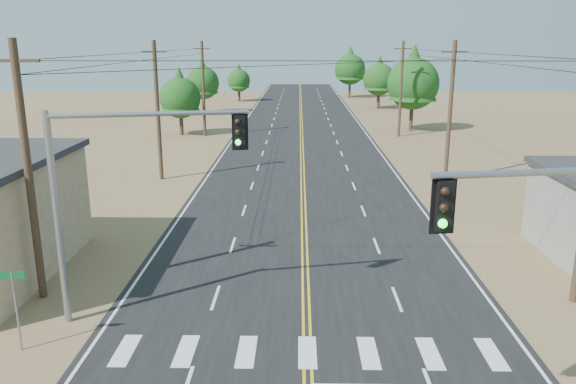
{
  "coord_description": "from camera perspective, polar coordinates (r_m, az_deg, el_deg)",
  "views": [
    {
      "loc": [
        -0.32,
        -8.39,
        9.83
      ],
      "look_at": [
        -0.78,
        15.31,
        3.5
      ],
      "focal_mm": 35.0,
      "sensor_mm": 36.0,
      "label": 1
    }
  ],
  "objects": [
    {
      "name": "utility_pole_left_mid",
      "position": [
        41.92,
        -13.1,
        8.12
      ],
      "size": [
        1.8,
        0.3,
        10.0
      ],
      "color": "#4C3826",
      "rests_on": "ground"
    },
    {
      "name": "signal_mast_left",
      "position": [
        20.41,
        -17.29,
        1.23
      ],
      "size": [
        6.72,
        1.69,
        7.68
      ],
      "rotation": [
        0.0,
        0.0,
        0.21
      ],
      "color": "gray",
      "rests_on": "ground"
    },
    {
      "name": "utility_pole_right_far",
      "position": [
        61.54,
        11.4,
        10.28
      ],
      "size": [
        1.8,
        0.3,
        10.0
      ],
      "color": "#4C3826",
      "rests_on": "ground"
    },
    {
      "name": "tree_left_near",
      "position": [
        62.48,
        -10.92,
        9.78
      ],
      "size": [
        4.4,
        4.4,
        7.33
      ],
      "color": "#3F2D1E",
      "rests_on": "ground"
    },
    {
      "name": "utility_pole_left_near",
      "position": [
        23.27,
        -24.88,
        1.86
      ],
      "size": [
        1.8,
        0.3,
        10.0
      ],
      "color": "#4C3826",
      "rests_on": "ground"
    },
    {
      "name": "utility_pole_right_mid",
      "position": [
        42.08,
        16.15,
        7.94
      ],
      "size": [
        1.8,
        0.3,
        10.0
      ],
      "color": "#4C3826",
      "rests_on": "ground"
    },
    {
      "name": "tree_right_mid",
      "position": [
        87.57,
        9.26,
        11.55
      ],
      "size": [
        4.82,
        4.82,
        8.03
      ],
      "color": "#3F2D1E",
      "rests_on": "ground"
    },
    {
      "name": "road",
      "position": [
        39.63,
        1.53,
        0.6
      ],
      "size": [
        15.0,
        200.0,
        0.02
      ],
      "primitive_type": "cube",
      "color": "black",
      "rests_on": "ground"
    },
    {
      "name": "utility_pole_left_far",
      "position": [
        61.43,
        -8.59,
        10.39
      ],
      "size": [
        1.8,
        0.3,
        10.0
      ],
      "color": "#4C3826",
      "rests_on": "ground"
    },
    {
      "name": "tree_right_far",
      "position": [
        105.06,
        6.34,
        12.59
      ],
      "size": [
        5.54,
        5.54,
        9.24
      ],
      "color": "#3F2D1E",
      "rests_on": "ground"
    },
    {
      "name": "tree_left_far",
      "position": [
        98.18,
        -5.02,
        11.45
      ],
      "size": [
        3.85,
        3.85,
        6.42
      ],
      "color": "#3F2D1E",
      "rests_on": "ground"
    },
    {
      "name": "tree_right_near",
      "position": [
        65.85,
        12.62,
        11.21
      ],
      "size": [
        5.82,
        5.82,
        9.7
      ],
      "color": "#3F2D1E",
      "rests_on": "ground"
    },
    {
      "name": "tree_left_mid",
      "position": [
        82.11,
        -8.67,
        11.24
      ],
      "size": [
        4.65,
        4.65,
        7.75
      ],
      "color": "#3F2D1E",
      "rests_on": "ground"
    },
    {
      "name": "street_sign",
      "position": [
        20.38,
        -26.0,
        -9.63
      ],
      "size": [
        0.83,
        0.09,
        2.8
      ],
      "rotation": [
        0.0,
        0.0,
        0.07
      ],
      "color": "gray",
      "rests_on": "ground"
    }
  ]
}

